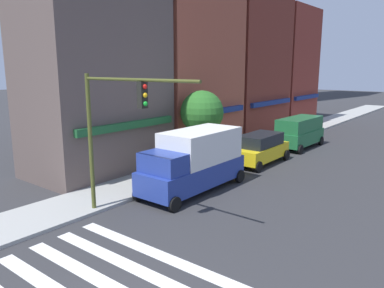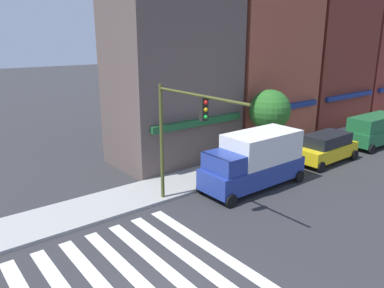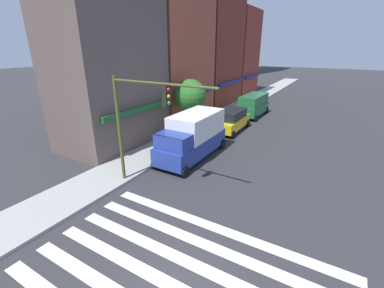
{
  "view_description": "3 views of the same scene",
  "coord_description": "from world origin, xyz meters",
  "px_view_note": "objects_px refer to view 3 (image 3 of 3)",
  "views": [
    {
      "loc": [
        -5.01,
        -6.45,
        6.13
      ],
      "look_at": [
        10.72,
        6.0,
        2.0
      ],
      "focal_mm": 35.0,
      "sensor_mm": 36.0,
      "label": 1
    },
    {
      "loc": [
        -5.33,
        -8.36,
        8.02
      ],
      "look_at": [
        4.38,
        4.0,
        3.5
      ],
      "focal_mm": 35.0,
      "sensor_mm": 36.0,
      "label": 2
    },
    {
      "loc": [
        -4.93,
        -3.6,
        7.24
      ],
      "look_at": [
        9.17,
        4.7,
        1.0
      ],
      "focal_mm": 24.0,
      "sensor_mm": 36.0,
      "label": 3
    }
  ],
  "objects_px": {
    "pedestrian_grey_coat": "(167,131)",
    "street_tree": "(190,96)",
    "box_truck_blue": "(193,136)",
    "van_green": "(253,104)",
    "suv_yellow": "(231,120)",
    "traffic_signal": "(139,114)"
  },
  "relations": [
    {
      "from": "box_truck_blue",
      "to": "van_green",
      "type": "distance_m",
      "value": 13.18
    },
    {
      "from": "box_truck_blue",
      "to": "van_green",
      "type": "relative_size",
      "value": 1.23
    },
    {
      "from": "van_green",
      "to": "street_tree",
      "type": "xyz_separation_m",
      "value": [
        -8.81,
        2.8,
        2.07
      ]
    },
    {
      "from": "van_green",
      "to": "pedestrian_grey_coat",
      "type": "distance_m",
      "value": 12.27
    },
    {
      "from": "traffic_signal",
      "to": "street_tree",
      "type": "xyz_separation_m",
      "value": [
        9.25,
        2.55,
        -0.76
      ]
    },
    {
      "from": "box_truck_blue",
      "to": "suv_yellow",
      "type": "relative_size",
      "value": 1.32
    },
    {
      "from": "pedestrian_grey_coat",
      "to": "street_tree",
      "type": "relative_size",
      "value": 0.39
    },
    {
      "from": "traffic_signal",
      "to": "street_tree",
      "type": "bearing_deg",
      "value": 15.42
    },
    {
      "from": "van_green",
      "to": "pedestrian_grey_coat",
      "type": "height_order",
      "value": "van_green"
    },
    {
      "from": "suv_yellow",
      "to": "street_tree",
      "type": "bearing_deg",
      "value": 131.51
    },
    {
      "from": "box_truck_blue",
      "to": "pedestrian_grey_coat",
      "type": "bearing_deg",
      "value": 67.26
    },
    {
      "from": "box_truck_blue",
      "to": "van_green",
      "type": "height_order",
      "value": "box_truck_blue"
    },
    {
      "from": "traffic_signal",
      "to": "suv_yellow",
      "type": "bearing_deg",
      "value": -1.22
    },
    {
      "from": "van_green",
      "to": "street_tree",
      "type": "relative_size",
      "value": 1.1
    },
    {
      "from": "pedestrian_grey_coat",
      "to": "street_tree",
      "type": "bearing_deg",
      "value": -156.07
    },
    {
      "from": "suv_yellow",
      "to": "pedestrian_grey_coat",
      "type": "distance_m",
      "value": 6.38
    },
    {
      "from": "traffic_signal",
      "to": "van_green",
      "type": "bearing_deg",
      "value": -0.79
    },
    {
      "from": "suv_yellow",
      "to": "street_tree",
      "type": "distance_m",
      "value": 4.43
    },
    {
      "from": "box_truck_blue",
      "to": "suv_yellow",
      "type": "distance_m",
      "value": 6.92
    },
    {
      "from": "box_truck_blue",
      "to": "street_tree",
      "type": "height_order",
      "value": "street_tree"
    },
    {
      "from": "van_green",
      "to": "pedestrian_grey_coat",
      "type": "xyz_separation_m",
      "value": [
        -11.88,
        3.07,
        -0.21
      ]
    },
    {
      "from": "box_truck_blue",
      "to": "pedestrian_grey_coat",
      "type": "distance_m",
      "value": 3.37
    }
  ]
}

